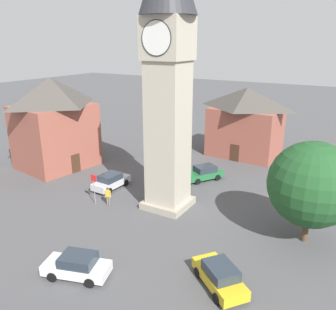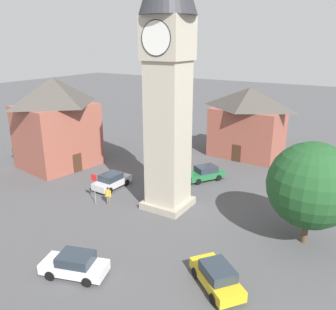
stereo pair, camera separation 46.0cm
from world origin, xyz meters
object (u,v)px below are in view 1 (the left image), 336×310
(building_shop_left, at_px, (54,122))
(building_corner_back, at_px, (245,122))
(clock_tower, at_px, (168,51))
(pedestrian, at_px, (108,195))
(car_red_corner, at_px, (204,173))
(car_white_side, at_px, (77,266))
(car_silver_kerb, at_px, (219,276))
(road_sign, at_px, (94,184))
(tree, at_px, (312,184))
(car_blue_kerb, at_px, (111,181))

(building_shop_left, relative_size, building_corner_back, 1.13)
(clock_tower, height_order, pedestrian, clock_tower)
(car_red_corner, bearing_deg, car_white_side, -90.23)
(pedestrian, bearing_deg, car_silver_kerb, -21.57)
(pedestrian, distance_m, road_sign, 1.52)
(pedestrian, height_order, tree, tree)
(pedestrian, height_order, building_shop_left, building_shop_left)
(pedestrian, bearing_deg, car_red_corner, 63.75)
(car_red_corner, bearing_deg, road_sign, -120.33)
(car_white_side, xyz_separation_m, building_corner_back, (0.92, 28.61, 3.65))
(clock_tower, bearing_deg, building_shop_left, 171.52)
(car_white_side, height_order, tree, tree)
(tree, xyz_separation_m, building_corner_back, (-10.51, 17.16, -0.08))
(car_red_corner, bearing_deg, pedestrian, -116.25)
(car_silver_kerb, xyz_separation_m, pedestrian, (-12.74, 5.03, 0.25))
(car_blue_kerb, xyz_separation_m, car_red_corner, (7.01, 6.72, 0.00))
(pedestrian, bearing_deg, car_white_side, -61.13)
(building_shop_left, height_order, road_sign, building_shop_left)
(car_red_corner, xyz_separation_m, tree, (11.36, -6.98, 3.72))
(tree, bearing_deg, building_corner_back, 121.49)
(clock_tower, relative_size, car_blue_kerb, 5.38)
(car_white_side, distance_m, building_corner_back, 28.86)
(car_red_corner, relative_size, road_sign, 1.57)
(building_shop_left, distance_m, building_corner_back, 22.97)
(tree, bearing_deg, building_shop_left, 175.47)
(clock_tower, bearing_deg, car_red_corner, 88.86)
(clock_tower, distance_m, tree, 14.46)
(car_white_side, distance_m, tree, 16.60)
(building_shop_left, xyz_separation_m, road_sign, (10.60, -5.47, -3.33))
(car_red_corner, height_order, building_corner_back, building_corner_back)
(pedestrian, bearing_deg, car_blue_kerb, 125.35)
(clock_tower, height_order, building_shop_left, clock_tower)
(car_red_corner, bearing_deg, tree, -31.57)
(building_shop_left, bearing_deg, car_blue_kerb, -11.56)
(clock_tower, bearing_deg, car_white_side, -89.64)
(tree, xyz_separation_m, road_sign, (-17.34, -3.25, -2.59))
(car_white_side, distance_m, road_sign, 10.17)
(car_silver_kerb, bearing_deg, tree, 66.27)
(car_blue_kerb, distance_m, road_sign, 3.83)
(car_silver_kerb, relative_size, building_shop_left, 0.42)
(clock_tower, bearing_deg, road_sign, -152.71)
(clock_tower, height_order, car_red_corner, clock_tower)
(pedestrian, bearing_deg, building_corner_back, 74.15)
(tree, bearing_deg, car_blue_kerb, 179.20)
(tree, height_order, road_sign, tree)
(car_white_side, height_order, pedestrian, pedestrian)
(car_blue_kerb, relative_size, road_sign, 1.50)
(tree, bearing_deg, road_sign, -169.38)
(car_blue_kerb, bearing_deg, tree, -0.80)
(car_red_corner, xyz_separation_m, building_shop_left, (-16.58, -4.76, 4.47))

